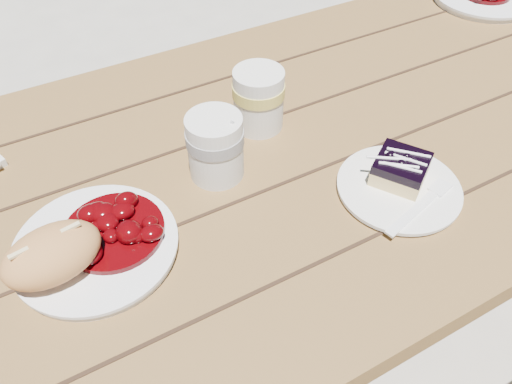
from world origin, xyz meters
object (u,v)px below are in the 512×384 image
dessert_plate (398,189)px  blueberry_cake (401,169)px  coffee_cup (215,147)px  bread_roll (52,255)px  picnic_table (329,187)px  second_cup (258,100)px  main_plate (96,247)px

dessert_plate → blueberry_cake: bearing=56.3°
dessert_plate → coffee_cup: size_ratio=1.71×
bread_roll → blueberry_cake: size_ratio=1.23×
blueberry_cake → picnic_table: bearing=56.0°
bread_roll → second_cup: bearing=22.1°
bread_roll → dessert_plate: 0.53m
bread_roll → second_cup: 0.43m
picnic_table → main_plate: 0.51m
coffee_cup → second_cup: bearing=32.7°
blueberry_cake → coffee_cup: coffee_cup is taller
coffee_cup → blueberry_cake: bearing=-33.6°
bread_roll → dessert_plate: (0.51, -0.09, -0.05)m
main_plate → bread_roll: size_ratio=1.72×
dessert_plate → blueberry_cake: blueberry_cake is taller
picnic_table → bread_roll: bread_roll is taller
picnic_table → dessert_plate: (-0.01, -0.18, 0.17)m
main_plate → blueberry_cake: blueberry_cake is taller
picnic_table → main_plate: size_ratio=8.72×
picnic_table → second_cup: size_ratio=17.86×
blueberry_cake → second_cup: 0.27m
bread_roll → blueberry_cake: bread_roll is taller
picnic_table → coffee_cup: size_ratio=17.86×
main_plate → coffee_cup: coffee_cup is taller
main_plate → second_cup: bearing=22.5°
dessert_plate → second_cup: second_cup is taller
dessert_plate → coffee_cup: bearing=142.9°
main_plate → picnic_table: bearing=8.2°
blueberry_cake → main_plate: bearing=134.8°
main_plate → coffee_cup: (0.22, 0.06, 0.05)m
main_plate → bread_roll: bearing=-160.0°
main_plate → dessert_plate: bearing=-14.0°
picnic_table → dessert_plate: size_ratio=10.42×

